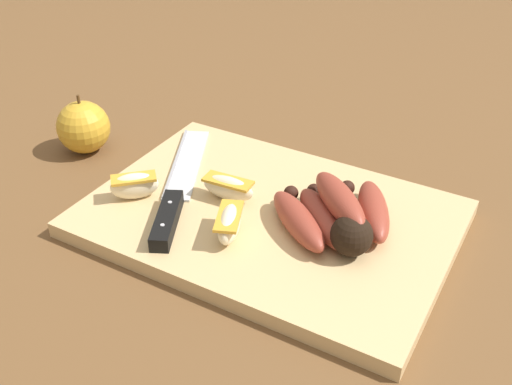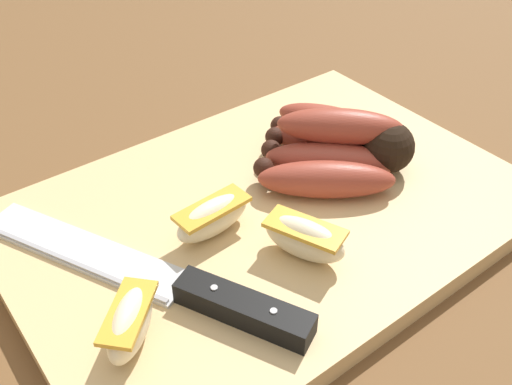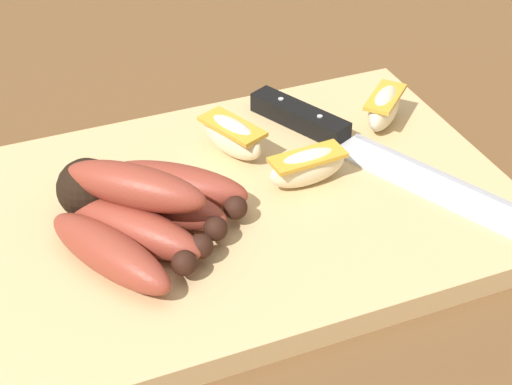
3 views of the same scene
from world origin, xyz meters
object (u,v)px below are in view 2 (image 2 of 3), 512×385
Objects in this scene: apple_wedge_near at (212,216)px; apple_wedge_far at (304,238)px; chefs_knife at (183,287)px; banana_bunch at (338,146)px; apple_wedge_middle at (130,323)px.

apple_wedge_far reaches higher than apple_wedge_near.
chefs_knife is 3.84× the size of apple_wedge_near.
apple_wedge_near is at bearing -177.38° from banana_bunch.
apple_wedge_middle is (-0.05, -0.02, 0.01)m from chefs_knife.
chefs_knife is 0.10m from apple_wedge_far.
apple_wedge_middle is at bearing -165.38° from banana_bunch.
chefs_knife is (-0.20, -0.05, -0.01)m from banana_bunch.
banana_bunch is at bearing 13.85° from chefs_knife.
apple_wedge_middle is 0.84× the size of apple_wedge_far.
banana_bunch reaches higher than apple_wedge_far.
apple_wedge_middle is (-0.10, -0.06, 0.00)m from apple_wedge_near.
apple_wedge_far is at bearing -3.00° from apple_wedge_middle.
apple_wedge_near is 0.08m from apple_wedge_far.
apple_wedge_near is 0.98× the size of apple_wedge_far.
chefs_knife is at bearing -141.85° from apple_wedge_near.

